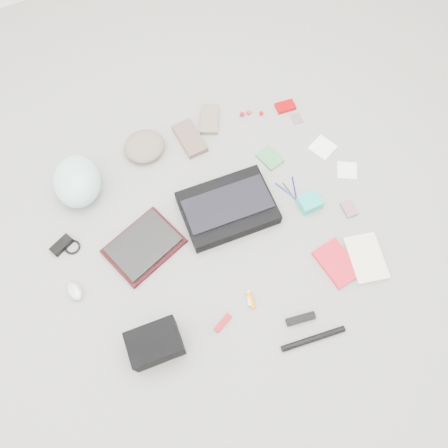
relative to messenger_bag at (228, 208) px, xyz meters
name	(u,v)px	position (x,y,z in m)	size (l,w,h in m)	color
ground_plane	(224,228)	(-0.06, -0.08, -0.04)	(4.00, 4.00, 0.00)	gray
messenger_bag	(228,208)	(0.00, 0.00, 0.00)	(0.45, 0.32, 0.07)	black
bag_flap	(228,204)	(0.00, 0.00, 0.04)	(0.42, 0.19, 0.01)	black
laptop_sleeve	(144,246)	(-0.45, 0.00, -0.03)	(0.34, 0.26, 0.02)	#360C10
laptop	(143,245)	(-0.45, 0.00, 0.00)	(0.31, 0.22, 0.02)	black
bike_helmet	(77,181)	(-0.62, 0.44, 0.05)	(0.24, 0.29, 0.18)	#A4DCCE
beanie	(144,146)	(-0.24, 0.52, 0.00)	(0.22, 0.21, 0.08)	#756654
mitten_left	(190,138)	(0.01, 0.47, -0.02)	(0.11, 0.22, 0.03)	brown
mitten_right	(209,119)	(0.15, 0.54, -0.02)	(0.09, 0.19, 0.03)	#7C6D5C
power_brick	(62,245)	(-0.81, 0.18, -0.02)	(0.11, 0.05, 0.03)	black
cable_coil	(72,247)	(-0.77, 0.16, -0.03)	(0.08, 0.08, 0.01)	black
mouse	(75,291)	(-0.82, -0.07, -0.02)	(0.06, 0.10, 0.04)	#B8B8B8
camera_bag	(155,344)	(-0.57, -0.46, 0.04)	(0.22, 0.16, 0.14)	black
multitool	(223,323)	(-0.27, -0.50, -0.03)	(0.10, 0.03, 0.01)	#9B0A13
toiletry_tube_white	(249,299)	(-0.11, -0.45, -0.03)	(0.02, 0.02, 0.07)	beige
toiletry_tube_orange	(251,300)	(-0.11, -0.46, -0.03)	(0.02, 0.02, 0.08)	orange
u_lock	(301,319)	(0.06, -0.64, -0.02)	(0.13, 0.03, 0.03)	black
bike_pump	(313,339)	(0.06, -0.74, -0.02)	(0.03, 0.03, 0.30)	black
book_red	(337,263)	(0.35, -0.48, -0.03)	(0.14, 0.21, 0.02)	red
book_white	(366,258)	(0.48, -0.52, -0.02)	(0.16, 0.24, 0.02)	beige
notepad	(270,158)	(0.34, 0.18, -0.03)	(0.10, 0.13, 0.01)	#3A7E44
pen_blue	(287,192)	(0.32, -0.04, -0.03)	(0.01, 0.01, 0.15)	navy
pen_black	(289,192)	(0.34, -0.04, -0.03)	(0.01, 0.01, 0.12)	black
pen_navy	(294,188)	(0.37, -0.03, -0.03)	(0.01, 0.01, 0.13)	#080764
accordion_wallet	(310,203)	(0.39, -0.15, -0.01)	(0.11, 0.09, 0.05)	#1ABAA9
card_deck	(349,209)	(0.55, -0.26, -0.03)	(0.06, 0.09, 0.02)	#905E79
napkin_top	(323,147)	(0.63, 0.12, -0.03)	(0.12, 0.12, 0.01)	white
napkin_bottom	(347,170)	(0.67, -0.06, -0.03)	(0.10, 0.10, 0.01)	white
lollipop_a	(242,114)	(0.33, 0.50, -0.02)	(0.03, 0.03, 0.03)	#B40417
lollipop_b	(249,112)	(0.38, 0.49, -0.02)	(0.03, 0.03, 0.03)	red
lollipop_c	(261,113)	(0.43, 0.46, -0.03)	(0.02, 0.02, 0.02)	#A90407
altoids_tin	(285,107)	(0.58, 0.44, -0.03)	(0.11, 0.07, 0.02)	#A80308
stamp_sheet	(297,119)	(0.60, 0.34, -0.04)	(0.05, 0.07, 0.00)	slate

